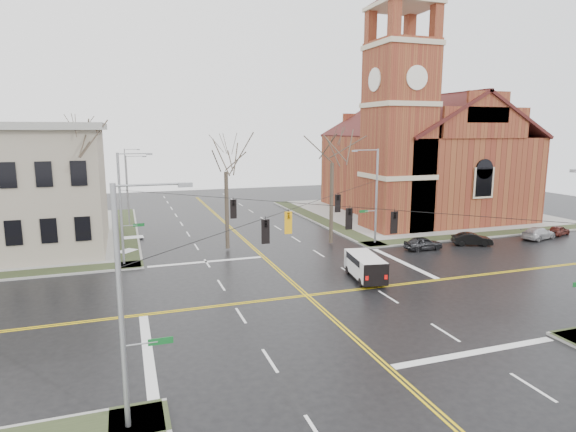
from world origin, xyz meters
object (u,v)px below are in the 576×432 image
object	(u,v)px
parked_car_d	(558,230)
parked_car_b	(472,239)
parked_car_a	(423,243)
tree_nw_near	(226,166)
signal_pole_sw	(126,302)
cargo_van	(364,265)
church	(418,149)
signal_pole_ne	(375,194)
streetlight_north_a	(129,188)
streetlight_north_b	(127,173)
tree_nw_far	(80,150)
signal_pole_nw	(123,206)
parked_car_c	(538,233)
tree_ne	(332,158)

from	to	relation	value
parked_car_d	parked_car_b	bearing A→B (deg)	76.09
parked_car_a	tree_nw_near	xyz separation A→B (m)	(-17.06, 5.82, 7.06)
signal_pole_sw	cargo_van	size ratio (longest dim) A/B	1.81
church	signal_pole_ne	size ratio (longest dim) A/B	3.06
streetlight_north_a	streetlight_north_b	bearing A→B (deg)	90.00
signal_pole_sw	tree_nw_far	bearing A→B (deg)	96.88
signal_pole_ne	signal_pole_nw	distance (m)	22.64
signal_pole_sw	church	bearing A→B (deg)	45.16
cargo_van	tree_nw_far	world-z (taller)	tree_nw_far
parked_car_b	tree_nw_near	bearing A→B (deg)	97.89
parked_car_c	tree_ne	distance (m)	22.69
signal_pole_ne	cargo_van	distance (m)	11.83
signal_pole_sw	parked_car_d	world-z (taller)	signal_pole_sw
parked_car_d	tree_nw_far	world-z (taller)	tree_nw_far
church	parked_car_a	size ratio (longest dim) A/B	7.67
tree_nw_far	church	bearing A→B (deg)	16.03
church	cargo_van	size ratio (longest dim) A/B	5.53
streetlight_north_b	parked_car_d	size ratio (longest dim) A/B	2.59
signal_pole_sw	tree_nw_far	size ratio (longest dim) A/B	0.70
signal_pole_sw	tree_nw_near	bearing A→B (deg)	70.74
signal_pole_sw	streetlight_north_a	xyz separation A→B (m)	(0.67, 39.50, -0.48)
church	parked_car_a	distance (m)	21.01
parked_car_b	streetlight_north_b	bearing A→B (deg)	60.10
cargo_van	parked_car_a	distance (m)	11.11
streetlight_north_a	tree_nw_near	world-z (taller)	tree_nw_near
streetlight_north_b	tree_ne	world-z (taller)	tree_ne
streetlight_north_a	signal_pole_sw	bearing A→B (deg)	-90.97
church	tree_nw_far	distance (m)	40.70
streetlight_north_b	parked_car_c	world-z (taller)	streetlight_north_b
church	cargo_van	bearing A→B (deg)	-130.53
streetlight_north_b	tree_ne	bearing A→B (deg)	-62.74
signal_pole_sw	parked_car_c	size ratio (longest dim) A/B	2.15
tree_nw_near	church	bearing A→B (deg)	21.72
tree_nw_near	cargo_van	bearing A→B (deg)	-56.84
cargo_van	tree_nw_far	distance (m)	24.23
streetlight_north_b	tree_nw_far	size ratio (longest dim) A/B	0.62
parked_car_c	tree_ne	xyz separation A→B (m)	(-20.80, 4.74, 7.73)
streetlight_north_b	cargo_van	xyz separation A→B (m)	(15.99, -45.94, -3.40)
streetlight_north_a	signal_pole_nw	bearing A→B (deg)	-92.32
tree_nw_near	parked_car_b	bearing A→B (deg)	-14.67
parked_car_a	tree_nw_near	world-z (taller)	tree_nw_near
tree_nw_near	signal_pole_sw	bearing A→B (deg)	-109.26
cargo_van	tree_ne	world-z (taller)	tree_ne
cargo_van	streetlight_north_a	bearing A→B (deg)	130.41
church	parked_car_c	world-z (taller)	church
parked_car_b	tree_nw_far	size ratio (longest dim) A/B	0.28
tree_nw_far	tree_nw_near	bearing A→B (deg)	1.94
signal_pole_nw	streetlight_north_a	distance (m)	16.52
parked_car_c	church	bearing A→B (deg)	-2.19
church	streetlight_north_a	xyz separation A→B (m)	(-35.42, 3.22, -3.97)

